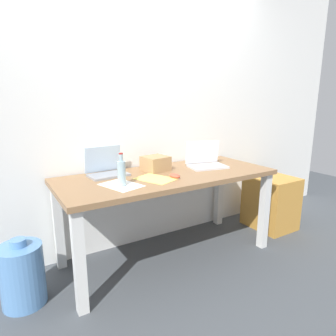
{
  "coord_description": "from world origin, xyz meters",
  "views": [
    {
      "loc": [
        -1.23,
        -2.02,
        1.36
      ],
      "look_at": [
        0.0,
        0.0,
        0.8
      ],
      "focal_mm": 31.45,
      "sensor_mm": 36.0,
      "label": 1
    }
  ],
  "objects_px": {
    "cardboard_box": "(155,163)",
    "laptop_right": "(206,161)",
    "desk": "(168,185)",
    "filing_cabinet": "(271,202)",
    "water_cooler_jug": "(22,275)",
    "beer_bottle": "(122,173)",
    "laptop_left": "(106,169)",
    "computer_mouse": "(175,176)"
  },
  "relations": [
    {
      "from": "laptop_right",
      "to": "water_cooler_jug",
      "type": "distance_m",
      "value": 1.7
    },
    {
      "from": "desk",
      "to": "computer_mouse",
      "type": "distance_m",
      "value": 0.18
    },
    {
      "from": "computer_mouse",
      "to": "filing_cabinet",
      "type": "xyz_separation_m",
      "value": [
        1.29,
        0.1,
        -0.49
      ]
    },
    {
      "from": "laptop_right",
      "to": "water_cooler_jug",
      "type": "xyz_separation_m",
      "value": [
        -1.59,
        -0.07,
        -0.59
      ]
    },
    {
      "from": "desk",
      "to": "cardboard_box",
      "type": "bearing_deg",
      "value": 100.34
    },
    {
      "from": "laptop_right",
      "to": "filing_cabinet",
      "type": "xyz_separation_m",
      "value": [
        0.84,
        -0.09,
        -0.52
      ]
    },
    {
      "from": "laptop_left",
      "to": "filing_cabinet",
      "type": "distance_m",
      "value": 1.82
    },
    {
      "from": "desk",
      "to": "cardboard_box",
      "type": "height_order",
      "value": "cardboard_box"
    },
    {
      "from": "laptop_right",
      "to": "filing_cabinet",
      "type": "relative_size",
      "value": 0.67
    },
    {
      "from": "laptop_left",
      "to": "cardboard_box",
      "type": "bearing_deg",
      "value": -8.56
    },
    {
      "from": "laptop_right",
      "to": "filing_cabinet",
      "type": "distance_m",
      "value": 0.99
    },
    {
      "from": "beer_bottle",
      "to": "computer_mouse",
      "type": "relative_size",
      "value": 2.41
    },
    {
      "from": "computer_mouse",
      "to": "cardboard_box",
      "type": "distance_m",
      "value": 0.3
    },
    {
      "from": "cardboard_box",
      "to": "beer_bottle",
      "type": "bearing_deg",
      "value": -146.26
    },
    {
      "from": "laptop_right",
      "to": "computer_mouse",
      "type": "bearing_deg",
      "value": -157.94
    },
    {
      "from": "computer_mouse",
      "to": "water_cooler_jug",
      "type": "distance_m",
      "value": 1.27
    },
    {
      "from": "desk",
      "to": "computer_mouse",
      "type": "bearing_deg",
      "value": -99.71
    },
    {
      "from": "desk",
      "to": "water_cooler_jug",
      "type": "bearing_deg",
      "value": -178.95
    },
    {
      "from": "water_cooler_jug",
      "to": "beer_bottle",
      "type": "bearing_deg",
      "value": -8.91
    },
    {
      "from": "computer_mouse",
      "to": "beer_bottle",
      "type": "bearing_deg",
      "value": 163.23
    },
    {
      "from": "beer_bottle",
      "to": "water_cooler_jug",
      "type": "relative_size",
      "value": 0.51
    },
    {
      "from": "desk",
      "to": "laptop_left",
      "type": "height_order",
      "value": "laptop_left"
    },
    {
      "from": "desk",
      "to": "laptop_right",
      "type": "bearing_deg",
      "value": 6.04
    },
    {
      "from": "beer_bottle",
      "to": "desk",
      "type": "bearing_deg",
      "value": 15.61
    },
    {
      "from": "cardboard_box",
      "to": "filing_cabinet",
      "type": "height_order",
      "value": "cardboard_box"
    },
    {
      "from": "cardboard_box",
      "to": "laptop_right",
      "type": "bearing_deg",
      "value": -13.93
    },
    {
      "from": "beer_bottle",
      "to": "cardboard_box",
      "type": "height_order",
      "value": "beer_bottle"
    },
    {
      "from": "laptop_left",
      "to": "laptop_right",
      "type": "relative_size",
      "value": 0.87
    },
    {
      "from": "laptop_left",
      "to": "water_cooler_jug",
      "type": "relative_size",
      "value": 0.68
    },
    {
      "from": "desk",
      "to": "cardboard_box",
      "type": "distance_m",
      "value": 0.23
    },
    {
      "from": "desk",
      "to": "laptop_left",
      "type": "xyz_separation_m",
      "value": [
        -0.45,
        0.22,
        0.15
      ]
    },
    {
      "from": "laptop_right",
      "to": "cardboard_box",
      "type": "distance_m",
      "value": 0.48
    },
    {
      "from": "laptop_left",
      "to": "computer_mouse",
      "type": "bearing_deg",
      "value": -40.42
    },
    {
      "from": "filing_cabinet",
      "to": "cardboard_box",
      "type": "bearing_deg",
      "value": 171.2
    },
    {
      "from": "desk",
      "to": "water_cooler_jug",
      "type": "height_order",
      "value": "desk"
    },
    {
      "from": "filing_cabinet",
      "to": "water_cooler_jug",
      "type": "bearing_deg",
      "value": 179.55
    },
    {
      "from": "laptop_right",
      "to": "cardboard_box",
      "type": "xyz_separation_m",
      "value": [
        -0.46,
        0.11,
        0.01
      ]
    },
    {
      "from": "desk",
      "to": "laptop_right",
      "type": "xyz_separation_m",
      "value": [
        0.43,
        0.05,
        0.15
      ]
    },
    {
      "from": "filing_cabinet",
      "to": "beer_bottle",
      "type": "bearing_deg",
      "value": -177.04
    },
    {
      "from": "beer_bottle",
      "to": "water_cooler_jug",
      "type": "height_order",
      "value": "beer_bottle"
    },
    {
      "from": "laptop_right",
      "to": "computer_mouse",
      "type": "xyz_separation_m",
      "value": [
        -0.46,
        -0.19,
        -0.03
      ]
    },
    {
      "from": "laptop_left",
      "to": "water_cooler_jug",
      "type": "xyz_separation_m",
      "value": [
        -0.71,
        -0.25,
        -0.59
      ]
    }
  ]
}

